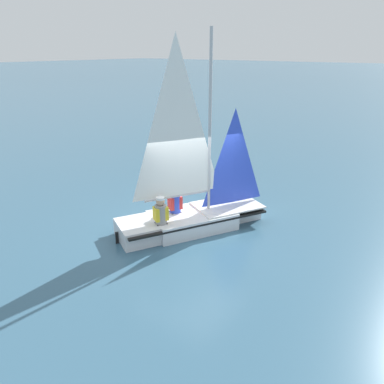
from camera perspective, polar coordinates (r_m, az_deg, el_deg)
The scene contains 4 objects.
ground_plane at distance 10.37m, azimuth 0.00°, elevation -5.43°, with size 260.00×260.00×0.00m, color #38607A.
sailboat_main at distance 10.07m, azimuth -0.12°, elevation -1.97°, with size 2.99×4.14×5.11m.
sailor_helm at distance 10.16m, azimuth -2.59°, elevation -2.11°, with size 0.40×0.42×1.16m.
sailor_crew at distance 9.53m, azimuth -4.77°, elevation -3.79°, with size 0.40×0.42×1.16m.
Camera 1 is at (-5.68, 7.33, 4.63)m, focal length 35.00 mm.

